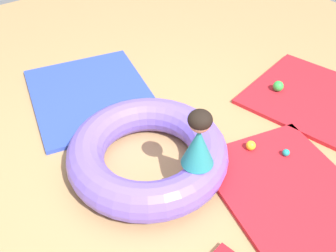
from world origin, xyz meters
The scene contains 9 objects.
ground_plane centered at (0.00, 0.00, 0.00)m, with size 8.00×8.00×0.00m, color tan.
gym_mat_near_left centered at (0.85, 0.63, 0.02)m, with size 1.43×0.99×0.04m, color red.
gym_mat_center_rear centered at (0.19, 1.80, 0.02)m, with size 1.30×1.15×0.04m, color red.
gym_mat_near_right centered at (-1.24, 0.04, 0.02)m, with size 1.35×1.12×0.04m, color #2D47B7.
inflatable_cushion centered at (-0.10, -0.04, 0.15)m, with size 1.27×1.27×0.29m, color #7056D1.
child_in_teal centered at (0.32, 0.11, 0.52)m, with size 0.29×0.29×0.46m.
play_ball_green centered at (-0.16, 1.57, 0.09)m, with size 0.11×0.11×0.11m, color green.
play_ball_teal centered at (0.51, 0.91, 0.07)m, with size 0.06×0.06×0.06m, color teal.
play_ball_yellow centered at (0.28, 0.73, 0.08)m, with size 0.08×0.08×0.08m, color yellow.
Camera 1 is at (1.75, -1.21, 2.29)m, focal length 41.37 mm.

